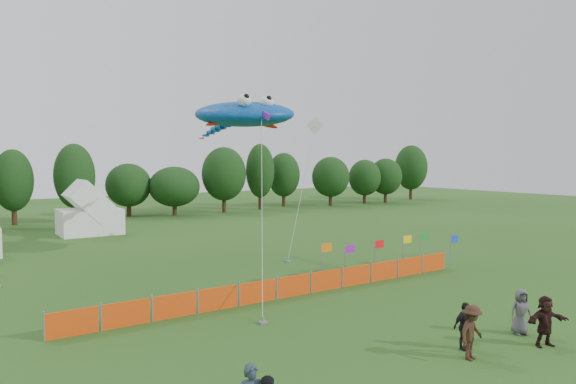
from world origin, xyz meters
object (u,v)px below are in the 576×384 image
barrier_fence (294,286)px  spectator_d (464,326)px  tent_right (90,213)px  spectator_c (472,332)px  spectator_e (521,312)px  spectator_f (545,321)px  stingray_kite (242,115)px

barrier_fence → spectator_d: bearing=-83.4°
tent_right → spectator_c: size_ratio=2.79×
spectator_e → spectator_f: (-0.45, -1.21, 0.04)m
tent_right → spectator_f: size_ratio=2.84×
barrier_fence → spectator_c: 9.69m
tent_right → stingray_kite: stingray_kite is taller
barrier_fence → stingray_kite: stingray_kite is taller
tent_right → spectator_e: 36.57m
spectator_d → spectator_f: 2.96m
barrier_fence → stingray_kite: bearing=75.2°
barrier_fence → spectator_f: spectator_f is taller
spectator_c → spectator_d: spectator_c is taller
spectator_d → stingray_kite: bearing=90.8°
barrier_fence → stingray_kite: 13.54m
barrier_fence → spectator_f: 10.99m
tent_right → stingray_kite: bearing=-70.5°
barrier_fence → spectator_d: 9.03m
spectator_e → stingray_kite: size_ratio=0.08×
spectator_c → spectator_d: size_ratio=1.10×
spectator_c → spectator_e: spectator_c is taller
spectator_e → spectator_f: spectator_f is taller
spectator_c → spectator_d: (0.56, 0.71, -0.08)m
spectator_c → stingray_kite: stingray_kite is taller
spectator_c → spectator_d: 0.90m
spectator_c → barrier_fence: bearing=83.1°
barrier_fence → spectator_c: spectator_c is taller
spectator_c → spectator_e: 3.66m
spectator_f → spectator_e: bearing=88.3°
spectator_f → spectator_c: bearing=-173.3°
barrier_fence → spectator_e: bearing=-65.9°
spectator_c → stingray_kite: 21.39m
spectator_c → stingray_kite: (2.12, 19.49, 8.55)m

